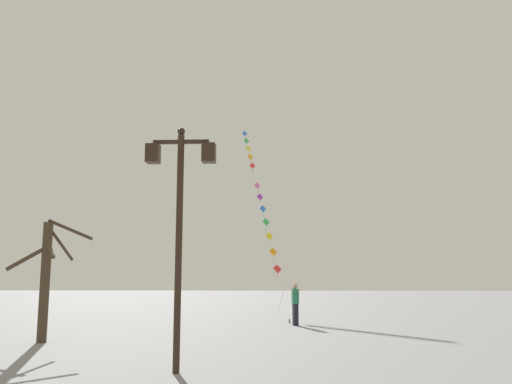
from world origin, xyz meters
TOP-DOWN VIEW (x-y plane):
  - ground_plane at (0.00, 20.00)m, footprint 160.00×160.00m
  - twin_lantern_lamp_post at (-1.91, 9.06)m, footprint 1.47×0.28m
  - kite_train at (-1.27, 31.47)m, footprint 3.47×17.35m
  - kite_flyer at (0.70, 20.91)m, footprint 0.31×0.62m
  - bare_tree at (-6.96, 14.26)m, footprint 2.31×2.07m

SIDE VIEW (x-z plane):
  - ground_plane at x=0.00m, z-range 0.00..0.00m
  - kite_flyer at x=0.70m, z-range 0.05..1.76m
  - bare_tree at x=-6.96m, z-range 0.16..3.86m
  - twin_lantern_lamp_post at x=-1.91m, z-range 0.97..6.01m
  - kite_train at x=-1.27m, z-range 0.49..13.94m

